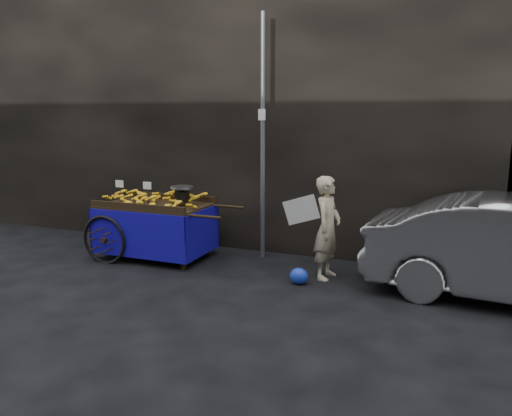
% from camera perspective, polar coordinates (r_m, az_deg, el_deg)
% --- Properties ---
extents(ground, '(80.00, 80.00, 0.00)m').
position_cam_1_polar(ground, '(7.61, -4.94, -7.86)').
color(ground, black).
rests_on(ground, ground).
extents(building_wall, '(13.50, 2.00, 5.00)m').
position_cam_1_polar(building_wall, '(9.47, 4.22, 11.23)').
color(building_wall, black).
rests_on(building_wall, ground).
extents(street_pole, '(0.12, 0.10, 4.00)m').
position_cam_1_polar(street_pole, '(8.28, 0.79, 7.89)').
color(street_pole, slate).
rests_on(street_pole, ground).
extents(banana_cart, '(2.46, 1.25, 1.34)m').
position_cam_1_polar(banana_cart, '(8.59, -11.77, -0.16)').
color(banana_cart, black).
rests_on(banana_cart, ground).
extents(vendor, '(0.88, 0.60, 1.53)m').
position_cam_1_polar(vendor, '(7.42, 8.15, -2.23)').
color(vendor, tan).
rests_on(vendor, ground).
extents(plastic_bag, '(0.27, 0.21, 0.24)m').
position_cam_1_polar(plastic_bag, '(7.27, 4.92, -7.76)').
color(plastic_bag, '#1A36C5').
rests_on(plastic_bag, ground).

